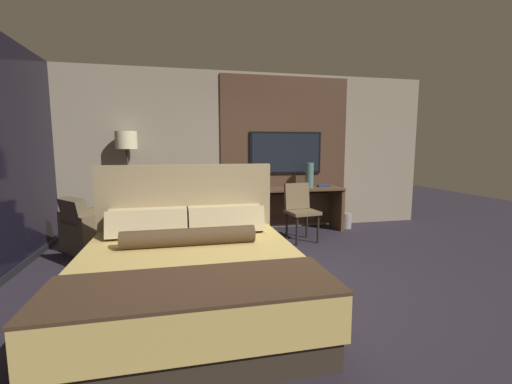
{
  "coord_description": "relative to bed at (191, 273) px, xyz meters",
  "views": [
    {
      "loc": [
        -1.05,
        -3.48,
        1.49
      ],
      "look_at": [
        -0.06,
        0.93,
        0.9
      ],
      "focal_mm": 24.0,
      "sensor_mm": 36.0,
      "label": 1
    }
  ],
  "objects": [
    {
      "name": "tv",
      "position": [
        1.83,
        2.92,
        1.05
      ],
      "size": [
        1.35,
        0.04,
        0.76
      ],
      "color": "black"
    },
    {
      "name": "bed",
      "position": [
        0.0,
        0.0,
        0.0
      ],
      "size": [
        2.0,
        2.19,
        1.29
      ],
      "color": "#33281E",
      "rests_on": "ground_plane"
    },
    {
      "name": "wall_back_tv_panel",
      "position": [
        1.09,
        2.99,
        1.06
      ],
      "size": [
        7.2,
        0.09,
        2.8
      ],
      "color": "gray",
      "rests_on": "ground_plane"
    },
    {
      "name": "ground_plane",
      "position": [
        0.97,
        0.4,
        -0.34
      ],
      "size": [
        16.0,
        16.0,
        0.0
      ],
      "primitive_type": "plane",
      "color": "#28232D"
    },
    {
      "name": "armchair_by_window",
      "position": [
        -1.31,
        2.15,
        -0.06
      ],
      "size": [
        1.03,
        1.03,
        0.8
      ],
      "rotation": [
        0.0,
        0.0,
        2.26
      ],
      "color": "brown",
      "rests_on": "ground_plane"
    },
    {
      "name": "floor_lamp",
      "position": [
        -0.89,
        2.74,
        1.12
      ],
      "size": [
        0.34,
        0.34,
        1.74
      ],
      "color": "#282623",
      "rests_on": "ground_plane"
    },
    {
      "name": "waste_bin",
      "position": [
        2.91,
        2.61,
        -0.2
      ],
      "size": [
        0.22,
        0.22,
        0.28
      ],
      "color": "gray",
      "rests_on": "ground_plane"
    },
    {
      "name": "desk",
      "position": [
        1.83,
        2.68,
        0.19
      ],
      "size": [
        1.87,
        0.58,
        0.77
      ],
      "color": "brown",
      "rests_on": "ground_plane"
    },
    {
      "name": "vase_tall",
      "position": [
        2.2,
        2.66,
        0.65
      ],
      "size": [
        0.15,
        0.15,
        0.44
      ],
      "color": "#4C706B",
      "rests_on": "desk"
    },
    {
      "name": "desk_chair",
      "position": [
        1.79,
        2.02,
        0.21
      ],
      "size": [
        0.52,
        0.52,
        0.92
      ],
      "rotation": [
        0.0,
        0.0,
        0.15
      ],
      "color": "brown",
      "rests_on": "ground_plane"
    },
    {
      "name": "book",
      "position": [
        2.51,
        2.72,
        0.45
      ],
      "size": [
        0.24,
        0.18,
        0.03
      ],
      "color": "navy",
      "rests_on": "desk"
    }
  ]
}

